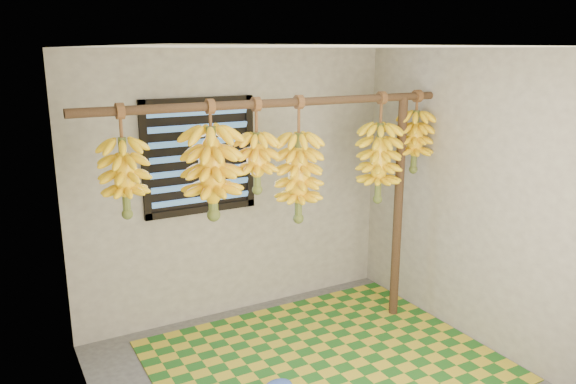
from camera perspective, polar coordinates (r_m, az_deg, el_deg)
ceiling at (r=3.60m, az=4.38°, el=14.55°), size 3.00×3.00×0.01m
wall_back at (r=5.07m, az=-5.23°, el=0.68°), size 3.00×0.01×2.40m
wall_left at (r=3.27m, az=-18.93°, el=-7.78°), size 0.01×3.00×2.40m
wall_right at (r=4.75m, az=19.48°, el=-1.02°), size 0.01×3.00×2.40m
window at (r=4.85m, az=-8.96°, el=3.58°), size 1.00×0.04×1.00m
hanging_pole at (r=4.22m, az=-1.00°, el=9.03°), size 3.00×0.06×0.06m
support_post at (r=5.07m, az=11.11°, el=-1.85°), size 0.08×0.08×2.00m
woven_mat at (r=4.63m, az=3.70°, el=-16.67°), size 2.56×2.05×0.01m
banana_bunch_a at (r=3.89m, az=-16.26°, el=1.41°), size 0.33×0.33×0.76m
banana_bunch_b at (r=4.07m, az=-7.71°, el=1.95°), size 0.41×0.41×0.86m
banana_bunch_c at (r=4.20m, az=-3.18°, el=3.01°), size 0.30×0.30×0.71m
banana_bunch_d at (r=4.40m, az=1.08°, el=1.48°), size 0.36×0.36×0.99m
banana_bunch_e at (r=4.82m, az=9.23°, el=2.96°), size 0.37×0.37×0.93m
banana_bunch_f at (r=5.04m, az=12.76°, el=5.04°), size 0.31×0.31×0.71m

